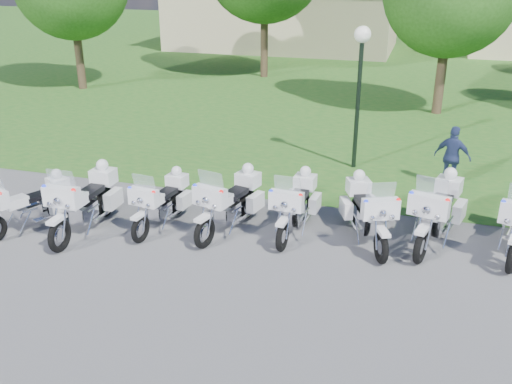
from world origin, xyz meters
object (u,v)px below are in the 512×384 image
(motorcycle_4, at_px, (296,204))
(motorcycle_5, at_px, (367,211))
(motorcycle_0, at_px, (31,203))
(lamp_post, at_px, (361,62))
(motorcycle_2, at_px, (162,200))
(bystander_c, at_px, (452,157))
(motorcycle_3, at_px, (230,201))
(motorcycle_1, at_px, (86,200))
(motorcycle_6, at_px, (438,210))

(motorcycle_4, relative_size, motorcycle_5, 1.03)
(motorcycle_0, bearing_deg, lamp_post, -111.91)
(motorcycle_2, xyz_separation_m, bystander_c, (6.16, 4.27, 0.20))
(motorcycle_3, bearing_deg, bystander_c, -125.45)
(motorcycle_1, bearing_deg, motorcycle_0, 13.91)
(motorcycle_3, relative_size, motorcycle_6, 0.94)
(motorcycle_2, bearing_deg, motorcycle_1, 30.87)
(motorcycle_0, distance_m, motorcycle_4, 5.77)
(motorcycle_1, height_order, bystander_c, motorcycle_1)
(motorcycle_0, bearing_deg, motorcycle_1, -141.97)
(motorcycle_2, relative_size, motorcycle_3, 0.91)
(motorcycle_0, distance_m, motorcycle_3, 4.35)
(motorcycle_2, relative_size, motorcycle_4, 0.93)
(motorcycle_4, xyz_separation_m, motorcycle_6, (2.92, 0.36, 0.07))
(motorcycle_3, xyz_separation_m, bystander_c, (4.65, 4.03, 0.14))
(motorcycle_0, xyz_separation_m, motorcycle_6, (8.48, 1.88, 0.10))
(motorcycle_0, bearing_deg, bystander_c, -125.17)
(motorcycle_3, distance_m, motorcycle_5, 2.93)
(motorcycle_4, bearing_deg, motorcycle_3, 16.17)
(motorcycle_1, height_order, motorcycle_3, motorcycle_1)
(motorcycle_1, distance_m, motorcycle_3, 3.13)
(motorcycle_6, xyz_separation_m, bystander_c, (0.34, 3.36, 0.09))
(motorcycle_0, relative_size, bystander_c, 1.27)
(motorcycle_2, height_order, bystander_c, bystander_c)
(motorcycle_4, relative_size, motorcycle_6, 0.92)
(motorcycle_4, relative_size, bystander_c, 1.42)
(motorcycle_3, height_order, motorcycle_6, motorcycle_6)
(motorcycle_5, height_order, lamp_post, lamp_post)
(motorcycle_4, bearing_deg, motorcycle_6, -169.75)
(motorcycle_3, bearing_deg, motorcycle_5, -159.59)
(bystander_c, bearing_deg, motorcycle_6, 102.43)
(motorcycle_0, relative_size, lamp_post, 0.52)
(motorcycle_2, height_order, lamp_post, lamp_post)
(motorcycle_4, bearing_deg, motorcycle_1, 18.94)
(motorcycle_6, distance_m, bystander_c, 3.38)
(lamp_post, bearing_deg, motorcycle_1, -131.44)
(motorcycle_6, bearing_deg, lamp_post, -46.88)
(motorcycle_5, bearing_deg, lamp_post, -102.35)
(motorcycle_5, distance_m, bystander_c, 4.08)
(motorcycle_5, bearing_deg, motorcycle_0, -10.78)
(motorcycle_2, distance_m, motorcycle_4, 2.95)
(motorcycle_0, height_order, motorcycle_1, motorcycle_1)
(motorcycle_4, xyz_separation_m, lamp_post, (0.67, 4.49, 2.33))
(lamp_post, relative_size, bystander_c, 2.43)
(motorcycle_0, distance_m, lamp_post, 8.98)
(motorcycle_0, distance_m, bystander_c, 10.26)
(motorcycle_6, bearing_deg, motorcycle_1, 26.85)
(motorcycle_1, bearing_deg, motorcycle_5, -167.94)
(motorcycle_6, height_order, bystander_c, motorcycle_6)
(motorcycle_3, xyz_separation_m, lamp_post, (2.06, 4.81, 2.30))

